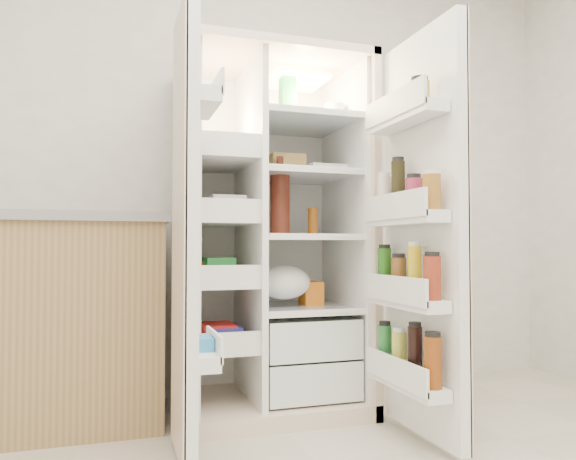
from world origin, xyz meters
name	(u,v)px	position (x,y,z in m)	size (l,w,h in m)	color
wall_back	(249,158)	(0.00, 2.00, 1.35)	(4.00, 0.02, 2.70)	silver
refrigerator	(270,264)	(0.03, 1.65, 0.74)	(0.92, 0.70, 1.80)	beige
freezer_door	(186,232)	(-0.48, 1.05, 0.89)	(0.15, 0.40, 1.72)	white
fridge_door	(420,238)	(0.50, 0.96, 0.87)	(0.17, 0.58, 1.72)	white
kitchen_counter	(14,319)	(-1.19, 1.72, 0.50)	(1.36, 0.72, 0.99)	#A17B50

